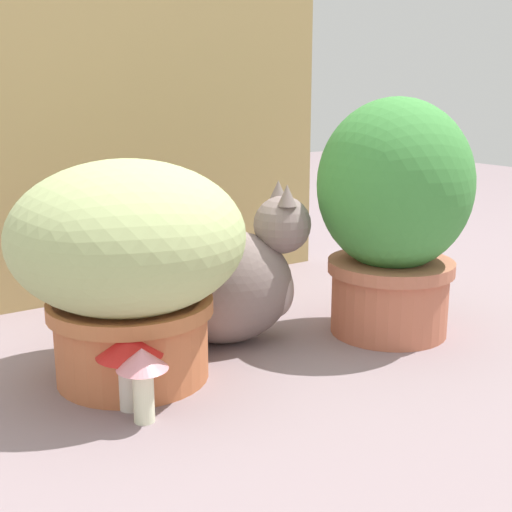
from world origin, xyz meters
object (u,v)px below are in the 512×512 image
Objects in this scene: mushroom_ornament_pink at (143,370)px; mushroom_ornament_red at (130,352)px; grass_planter at (128,259)px; cat at (234,280)px; leafy_planter at (394,211)px.

mushroom_ornament_red is at bearing 86.95° from mushroom_ornament_pink.
grass_planter is 3.35× the size of mushroom_ornament_pink.
mushroom_ornament_red is (0.00, 0.05, 0.01)m from mushroom_ornament_pink.
grass_planter is 1.07× the size of cat.
leafy_planter is 0.34m from cat.
cat is at bearing 155.77° from leafy_planter.
mushroom_ornament_red reaches higher than mushroom_ornament_pink.
mushroom_ornament_pink is 0.05m from mushroom_ornament_red.
grass_planter is at bearing 64.67° from mushroom_ornament_red.
grass_planter is 0.21m from mushroom_ornament_pink.
leafy_planter is 0.59m from mushroom_ornament_red.
cat is 2.85× the size of mushroom_ornament_red.
leafy_planter is 1.28× the size of cat.
mushroom_ornament_red is (-0.57, -0.03, -0.16)m from leafy_planter.
mushroom_ornament_pink is at bearing -172.10° from leafy_planter.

